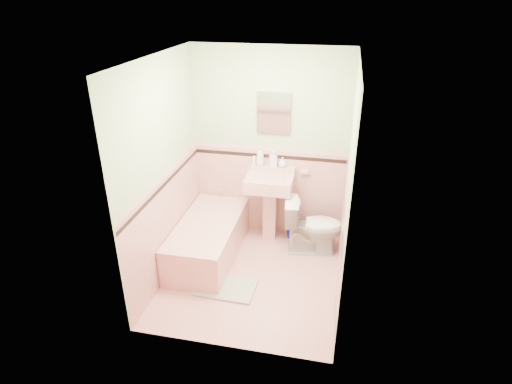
% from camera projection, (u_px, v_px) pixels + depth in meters
% --- Properties ---
extents(floor, '(2.20, 2.20, 0.00)m').
position_uv_depth(floor, '(252.00, 277.00, 5.00)').
color(floor, '#E39C95').
rests_on(floor, ground).
extents(ceiling, '(2.20, 2.20, 0.00)m').
position_uv_depth(ceiling, '(250.00, 58.00, 3.90)').
color(ceiling, white).
rests_on(ceiling, ground).
extents(wall_back, '(2.50, 0.00, 2.50)m').
position_uv_depth(wall_back, '(270.00, 146.00, 5.41)').
color(wall_back, '#F1E7C4').
rests_on(wall_back, ground).
extents(wall_front, '(2.50, 0.00, 2.50)m').
position_uv_depth(wall_front, '(222.00, 235.00, 3.48)').
color(wall_front, '#F1E7C4').
rests_on(wall_front, ground).
extents(wall_left, '(0.00, 2.50, 2.50)m').
position_uv_depth(wall_left, '(162.00, 173.00, 4.63)').
color(wall_left, '#F1E7C4').
rests_on(wall_left, ground).
extents(wall_right, '(0.00, 2.50, 2.50)m').
position_uv_depth(wall_right, '(348.00, 189.00, 4.26)').
color(wall_right, '#F1E7C4').
rests_on(wall_right, ground).
extents(wainscot_back, '(2.00, 0.00, 2.00)m').
position_uv_depth(wainscot_back, '(269.00, 192.00, 5.69)').
color(wainscot_back, '#E6A29A').
rests_on(wainscot_back, ground).
extents(wainscot_front, '(2.00, 0.00, 2.00)m').
position_uv_depth(wainscot_front, '(225.00, 296.00, 3.78)').
color(wainscot_front, '#E6A29A').
rests_on(wainscot_front, ground).
extents(wainscot_left, '(0.00, 2.20, 2.20)m').
position_uv_depth(wainscot_left, '(169.00, 224.00, 4.91)').
color(wainscot_left, '#E6A29A').
rests_on(wainscot_left, ground).
extents(wainscot_right, '(0.00, 2.20, 2.20)m').
position_uv_depth(wainscot_right, '(341.00, 243.00, 4.55)').
color(wainscot_right, '#E6A29A').
rests_on(wainscot_right, ground).
extents(accent_back, '(2.00, 0.00, 2.00)m').
position_uv_depth(accent_back, '(269.00, 156.00, 5.45)').
color(accent_back, black).
rests_on(accent_back, ground).
extents(accent_front, '(2.00, 0.00, 2.00)m').
position_uv_depth(accent_front, '(224.00, 247.00, 3.55)').
color(accent_front, black).
rests_on(accent_front, ground).
extents(accent_left, '(0.00, 2.20, 2.20)m').
position_uv_depth(accent_left, '(165.00, 184.00, 4.69)').
color(accent_left, black).
rests_on(accent_left, ground).
extents(accent_right, '(0.00, 2.20, 2.20)m').
position_uv_depth(accent_right, '(345.00, 201.00, 4.32)').
color(accent_right, black).
rests_on(accent_right, ground).
extents(cap_back, '(2.00, 0.00, 2.00)m').
position_uv_depth(cap_back, '(269.00, 149.00, 5.41)').
color(cap_back, pink).
rests_on(cap_back, ground).
extents(cap_front, '(2.00, 0.00, 2.00)m').
position_uv_depth(cap_front, '(223.00, 237.00, 3.51)').
color(cap_front, pink).
rests_on(cap_front, ground).
extents(cap_left, '(0.00, 2.20, 2.20)m').
position_uv_depth(cap_left, '(164.00, 176.00, 4.64)').
color(cap_left, pink).
rests_on(cap_left, ground).
extents(cap_right, '(0.00, 2.20, 2.20)m').
position_uv_depth(cap_right, '(345.00, 192.00, 4.28)').
color(cap_right, pink).
rests_on(cap_right, ground).
extents(bathtub, '(0.70, 1.50, 0.45)m').
position_uv_depth(bathtub, '(208.00, 240.00, 5.30)').
color(bathtub, '#DE9992').
rests_on(bathtub, floor).
extents(tub_faucet, '(0.04, 0.12, 0.04)m').
position_uv_depth(tub_faucet, '(223.00, 187.00, 5.76)').
color(tub_faucet, silver).
rests_on(tub_faucet, wall_back).
extents(sink, '(0.60, 0.49, 0.94)m').
position_uv_depth(sink, '(269.00, 209.00, 5.54)').
color(sink, '#DE9992').
rests_on(sink, floor).
extents(sink_faucet, '(0.02, 0.02, 0.10)m').
position_uv_depth(sink_faucet, '(272.00, 171.00, 5.45)').
color(sink_faucet, silver).
rests_on(sink_faucet, sink).
extents(medicine_cabinet, '(0.40, 0.04, 0.50)m').
position_uv_depth(medicine_cabinet, '(274.00, 113.00, 5.18)').
color(medicine_cabinet, white).
rests_on(medicine_cabinet, wall_back).
extents(soap_dish, '(0.11, 0.06, 0.04)m').
position_uv_depth(soap_dish, '(305.00, 172.00, 5.42)').
color(soap_dish, '#DE9992').
rests_on(soap_dish, wall_back).
extents(soap_bottle_left, '(0.12, 0.12, 0.26)m').
position_uv_depth(soap_bottle_left, '(260.00, 156.00, 5.43)').
color(soap_bottle_left, '#B2B2B2').
rests_on(soap_bottle_left, sink).
extents(soap_bottle_mid, '(0.12, 0.12, 0.21)m').
position_uv_depth(soap_bottle_mid, '(273.00, 159.00, 5.41)').
color(soap_bottle_mid, '#B2B2B2').
rests_on(soap_bottle_mid, sink).
extents(soap_bottle_right, '(0.12, 0.12, 0.13)m').
position_uv_depth(soap_bottle_right, '(282.00, 162.00, 5.41)').
color(soap_bottle_right, '#B2B2B2').
rests_on(soap_bottle_right, sink).
extents(tube, '(0.04, 0.04, 0.12)m').
position_uv_depth(tube, '(254.00, 161.00, 5.48)').
color(tube, white).
rests_on(tube, sink).
extents(toilet, '(0.77, 0.50, 0.74)m').
position_uv_depth(toilet, '(313.00, 226.00, 5.33)').
color(toilet, white).
rests_on(toilet, floor).
extents(bucket, '(0.23, 0.23, 0.22)m').
position_uv_depth(bucket, '(294.00, 230.00, 5.75)').
color(bucket, '#0E18A1').
rests_on(bucket, floor).
extents(bath_mat, '(0.67, 0.46, 0.03)m').
position_uv_depth(bath_mat, '(226.00, 287.00, 4.80)').
color(bath_mat, gray).
rests_on(bath_mat, floor).
extents(shoe, '(0.16, 0.08, 0.07)m').
position_uv_depth(shoe, '(211.00, 286.00, 4.75)').
color(shoe, '#BF1E59').
rests_on(shoe, bath_mat).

